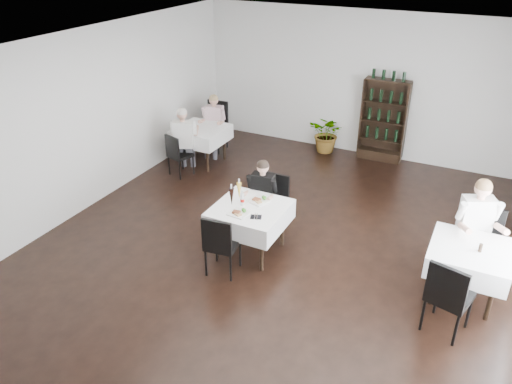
# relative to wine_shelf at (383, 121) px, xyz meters

# --- Properties ---
(room_shell) EXTENTS (9.00, 9.00, 9.00)m
(room_shell) POSITION_rel_wine_shelf_xyz_m (-0.60, -4.31, 0.65)
(room_shell) COLOR black
(room_shell) RESTS_ON ground
(wine_shelf) EXTENTS (0.90, 0.28, 1.75)m
(wine_shelf) POSITION_rel_wine_shelf_xyz_m (0.00, 0.00, 0.00)
(wine_shelf) COLOR black
(wine_shelf) RESTS_ON ground
(main_table) EXTENTS (1.03, 1.03, 0.77)m
(main_table) POSITION_rel_wine_shelf_xyz_m (-0.90, -4.31, -0.23)
(main_table) COLOR black
(main_table) RESTS_ON ground
(left_table) EXTENTS (0.98, 0.98, 0.77)m
(left_table) POSITION_rel_wine_shelf_xyz_m (-3.30, -1.81, -0.23)
(left_table) COLOR black
(left_table) RESTS_ON ground
(right_table) EXTENTS (0.98, 0.98, 0.77)m
(right_table) POSITION_rel_wine_shelf_xyz_m (2.10, -4.01, -0.23)
(right_table) COLOR black
(right_table) RESTS_ON ground
(potted_tree) EXTENTS (0.86, 0.77, 0.84)m
(potted_tree) POSITION_rel_wine_shelf_xyz_m (-1.14, -0.11, -0.43)
(potted_tree) COLOR #226021
(potted_tree) RESTS_ON ground
(main_chair_far) EXTENTS (0.43, 0.43, 0.92)m
(main_chair_far) POSITION_rel_wine_shelf_xyz_m (-0.87, -3.52, -0.32)
(main_chair_far) COLOR black
(main_chair_far) RESTS_ON ground
(main_chair_near) EXTENTS (0.48, 0.48, 0.94)m
(main_chair_near) POSITION_rel_wine_shelf_xyz_m (-1.01, -5.00, -0.31)
(main_chair_near) COLOR black
(main_chair_near) RESTS_ON ground
(left_chair_far) EXTENTS (0.50, 0.51, 1.06)m
(left_chair_far) POSITION_rel_wine_shelf_xyz_m (-3.43, -1.01, -0.24)
(left_chair_far) COLOR black
(left_chair_far) RESTS_ON ground
(left_chair_near) EXTENTS (0.49, 0.50, 0.86)m
(left_chair_near) POSITION_rel_wine_shelf_xyz_m (-3.38, -2.58, -0.36)
(left_chair_near) COLOR black
(left_chair_near) RESTS_ON ground
(right_chair_far) EXTENTS (0.54, 0.54, 0.99)m
(right_chair_far) POSITION_rel_wine_shelf_xyz_m (2.21, -3.31, -0.28)
(right_chair_far) COLOR black
(right_chair_far) RESTS_ON ground
(right_chair_near) EXTENTS (0.57, 0.57, 1.02)m
(right_chair_near) POSITION_rel_wine_shelf_xyz_m (1.96, -4.84, -0.26)
(right_chair_near) COLOR black
(right_chair_near) RESTS_ON ground
(diner_main) EXTENTS (0.50, 0.51, 1.26)m
(diner_main) POSITION_rel_wine_shelf_xyz_m (-0.97, -3.78, -0.11)
(diner_main) COLOR #43424A
(diner_main) RESTS_ON ground
(diner_left_far) EXTENTS (0.54, 0.57, 1.32)m
(diner_left_far) POSITION_rel_wine_shelf_xyz_m (-3.29, -1.33, -0.08)
(diner_left_far) COLOR #43424A
(diner_left_far) RESTS_ON ground
(diner_left_near) EXTENTS (0.61, 0.65, 1.37)m
(diner_left_near) POSITION_rel_wine_shelf_xyz_m (-3.34, -2.37, -0.05)
(diner_left_near) COLOR #43424A
(diner_left_near) RESTS_ON ground
(diner_right_far) EXTENTS (0.67, 0.70, 1.49)m
(diner_right_far) POSITION_rel_wine_shelf_xyz_m (2.11, -3.51, 0.02)
(diner_right_far) COLOR #43424A
(diner_right_far) RESTS_ON ground
(plate_far) EXTENTS (0.34, 0.34, 0.08)m
(plate_far) POSITION_rel_wine_shelf_xyz_m (-0.85, -4.10, -0.06)
(plate_far) COLOR white
(plate_far) RESTS_ON main_table
(plate_near) EXTENTS (0.28, 0.28, 0.08)m
(plate_near) POSITION_rel_wine_shelf_xyz_m (-0.95, -4.56, -0.06)
(plate_near) COLOR white
(plate_near) RESTS_ON main_table
(pilsner_dark) EXTENTS (0.08, 0.08, 0.34)m
(pilsner_dark) POSITION_rel_wine_shelf_xyz_m (-1.17, -4.38, 0.06)
(pilsner_dark) COLOR black
(pilsner_dark) RESTS_ON main_table
(pilsner_lager) EXTENTS (0.08, 0.08, 0.33)m
(pilsner_lager) POSITION_rel_wine_shelf_xyz_m (-1.16, -4.16, 0.06)
(pilsner_lager) COLOR gold
(pilsner_lager) RESTS_ON main_table
(coke_bottle) EXTENTS (0.06, 0.06, 0.24)m
(coke_bottle) POSITION_rel_wine_shelf_xyz_m (-1.02, -4.31, 0.02)
(coke_bottle) COLOR silver
(coke_bottle) RESTS_ON main_table
(napkin_cutlery) EXTENTS (0.19, 0.17, 0.02)m
(napkin_cutlery) POSITION_rel_wine_shelf_xyz_m (-0.69, -4.54, -0.07)
(napkin_cutlery) COLOR black
(napkin_cutlery) RESTS_ON main_table
(pepper_mill) EXTENTS (0.05, 0.05, 0.11)m
(pepper_mill) POSITION_rel_wine_shelf_xyz_m (2.20, -4.05, -0.02)
(pepper_mill) COLOR black
(pepper_mill) RESTS_ON right_table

